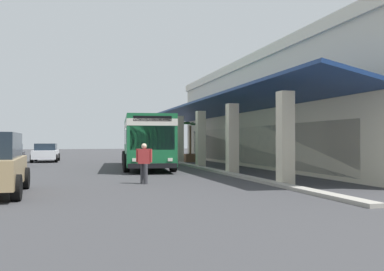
% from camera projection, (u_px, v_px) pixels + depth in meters
% --- Properties ---
extents(ground, '(120.00, 120.00, 0.00)m').
position_uv_depth(ground, '(249.00, 164.00, 31.51)').
color(ground, '#38383A').
extents(curb_strip, '(35.84, 0.50, 0.12)m').
position_uv_depth(curb_strip, '(194.00, 166.00, 28.39)').
color(curb_strip, '#9E998E').
rests_on(curb_strip, ground).
extents(plaza_building, '(30.17, 15.99, 7.21)m').
position_uv_depth(plaza_building, '(325.00, 114.00, 30.90)').
color(plaza_building, beige).
rests_on(plaza_building, ground).
extents(transit_bus, '(11.40, 3.60, 3.34)m').
position_uv_depth(transit_bus, '(146.00, 138.00, 27.41)').
color(transit_bus, '#196638').
rests_on(transit_bus, ground).
extents(parked_sedan_charcoal, '(4.47, 2.15, 1.47)m').
position_uv_depth(parked_sedan_charcoal, '(9.00, 155.00, 29.01)').
color(parked_sedan_charcoal, '#232328').
rests_on(parked_sedan_charcoal, ground).
extents(parked_sedan_white, '(4.43, 2.08, 1.47)m').
position_uv_depth(parked_sedan_white, '(46.00, 152.00, 35.20)').
color(parked_sedan_white, silver).
rests_on(parked_sedan_white, ground).
extents(pedestrian, '(0.45, 0.61, 1.60)m').
position_uv_depth(pedestrian, '(144.00, 161.00, 17.35)').
color(pedestrian, '#38383D').
rests_on(pedestrian, ground).
extents(potted_palm, '(2.04, 1.47, 3.23)m').
position_uv_depth(potted_palm, '(190.00, 152.00, 34.98)').
color(potted_palm, brown).
rests_on(potted_palm, ground).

